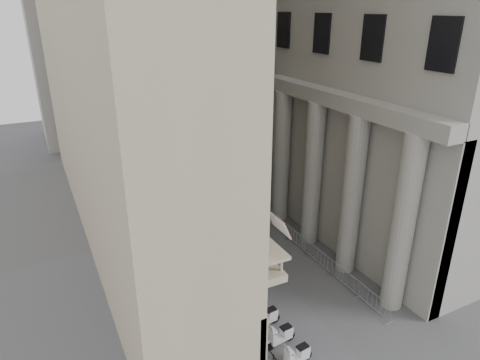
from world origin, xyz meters
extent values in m
cube|color=#B1AEA7|center=(0.00, 48.00, 15.00)|extent=(22.00, 10.00, 30.00)
cylinder|color=silver|center=(-4.98, 18.70, 1.08)|extent=(0.06, 0.06, 2.16)
cylinder|color=silver|center=(-2.22, 18.70, 1.08)|extent=(0.06, 0.06, 2.16)
cylinder|color=silver|center=(-4.98, 21.45, 1.08)|extent=(0.06, 0.06, 2.16)
cylinder|color=silver|center=(-2.22, 21.45, 1.08)|extent=(0.06, 0.06, 2.16)
cube|color=white|center=(-3.60, 20.07, 2.21)|extent=(2.95, 2.95, 0.12)
cone|color=white|center=(-3.60, 20.07, 2.70)|extent=(3.93, 3.93, 0.98)
cylinder|color=#999CA1|center=(-2.91, 28.00, 4.03)|extent=(0.16, 0.16, 8.07)
cylinder|color=#999CA1|center=(-1.72, 27.82, 8.07)|extent=(2.41, 0.47, 0.12)
cube|color=#999CA1|center=(-0.62, 27.66, 8.02)|extent=(0.53, 0.29, 0.15)
cube|color=black|center=(-2.91, 24.80, 0.95)|extent=(0.60, 0.93, 1.90)
cube|color=#19E54C|center=(-2.77, 24.74, 1.16)|extent=(0.30, 0.64, 1.06)
imported|color=black|center=(0.88, 22.20, 0.93)|extent=(0.71, 0.49, 1.86)
imported|color=black|center=(1.87, 27.85, 0.82)|extent=(1.01, 1.01, 1.65)
imported|color=black|center=(-0.05, 36.00, 0.88)|extent=(1.02, 0.98, 1.76)
camera|label=1|loc=(-12.09, -7.84, 15.61)|focal=32.00mm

